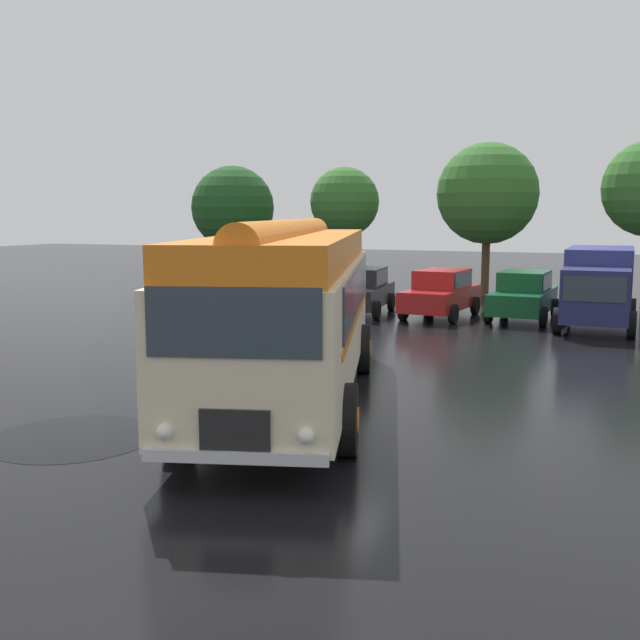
{
  "coord_description": "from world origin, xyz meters",
  "views": [
    {
      "loc": [
        5.45,
        -12.77,
        3.59
      ],
      "look_at": [
        -0.47,
        1.48,
        1.4
      ],
      "focal_mm": 42.0,
      "sensor_mm": 36.0,
      "label": 1
    }
  ],
  "objects_px": {
    "car_mid_left": "(441,293)",
    "car_near_left": "(361,290)",
    "vintage_bus": "(290,304)",
    "car_mid_right": "(524,295)",
    "box_van": "(599,284)"
  },
  "relations": [
    {
      "from": "car_near_left",
      "to": "box_van",
      "type": "xyz_separation_m",
      "value": [
        8.07,
        0.01,
        0.52
      ]
    },
    {
      "from": "vintage_bus",
      "to": "car_near_left",
      "type": "bearing_deg",
      "value": 103.5
    },
    {
      "from": "vintage_bus",
      "to": "car_mid_right",
      "type": "height_order",
      "value": "vintage_bus"
    },
    {
      "from": "car_mid_left",
      "to": "box_van",
      "type": "distance_m",
      "value": 5.21
    },
    {
      "from": "car_mid_left",
      "to": "vintage_bus",
      "type": "bearing_deg",
      "value": -89.29
    },
    {
      "from": "car_mid_right",
      "to": "car_near_left",
      "type": "bearing_deg",
      "value": -173.92
    },
    {
      "from": "vintage_bus",
      "to": "car_mid_right",
      "type": "distance_m",
      "value": 13.64
    },
    {
      "from": "car_mid_right",
      "to": "box_van",
      "type": "relative_size",
      "value": 0.74
    },
    {
      "from": "car_near_left",
      "to": "car_mid_left",
      "type": "distance_m",
      "value": 2.91
    },
    {
      "from": "vintage_bus",
      "to": "car_mid_right",
      "type": "xyz_separation_m",
      "value": [
        2.61,
        13.35,
        -1.05
      ]
    },
    {
      "from": "car_mid_left",
      "to": "car_near_left",
      "type": "bearing_deg",
      "value": -175.43
    },
    {
      "from": "car_mid_left",
      "to": "box_van",
      "type": "bearing_deg",
      "value": -2.47
    },
    {
      "from": "car_near_left",
      "to": "vintage_bus",
      "type": "bearing_deg",
      "value": -76.5
    },
    {
      "from": "vintage_bus",
      "to": "car_mid_left",
      "type": "height_order",
      "value": "vintage_bus"
    },
    {
      "from": "vintage_bus",
      "to": "car_near_left",
      "type": "relative_size",
      "value": 2.38
    }
  ]
}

